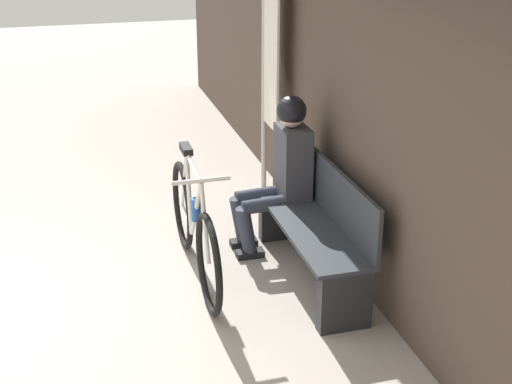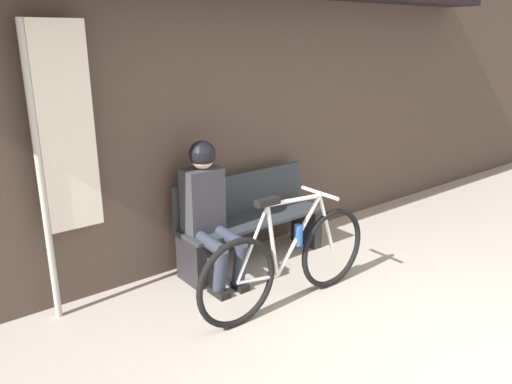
% 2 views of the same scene
% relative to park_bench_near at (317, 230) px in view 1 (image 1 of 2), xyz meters
% --- Properties ---
extents(storefront_wall, '(12.00, 0.56, 3.20)m').
position_rel_park_bench_near_xyz_m(storefront_wall, '(0.11, 0.31, 1.27)').
color(storefront_wall, '#4C3D33').
rests_on(storefront_wall, ground_plane).
extents(park_bench_near, '(1.49, 0.42, 0.85)m').
position_rel_park_bench_near_xyz_m(park_bench_near, '(0.00, 0.00, 0.00)').
color(park_bench_near, '#2D3338').
rests_on(park_bench_near, ground_plane).
extents(bicycle, '(1.72, 0.40, 0.95)m').
position_rel_park_bench_near_xyz_m(bicycle, '(-0.28, -0.85, -0.00)').
color(bicycle, black).
rests_on(bicycle, ground_plane).
extents(person_seated, '(0.34, 0.60, 1.26)m').
position_rel_park_bench_near_xyz_m(person_seated, '(-0.54, -0.10, 0.33)').
color(person_seated, '#2D3342').
rests_on(person_seated, ground_plane).
extents(banner_pole, '(0.45, 0.05, 2.21)m').
position_rel_park_bench_near_xyz_m(banner_pole, '(-1.65, 0.12, 0.95)').
color(banner_pole, '#B7B2A8').
rests_on(banner_pole, ground_plane).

